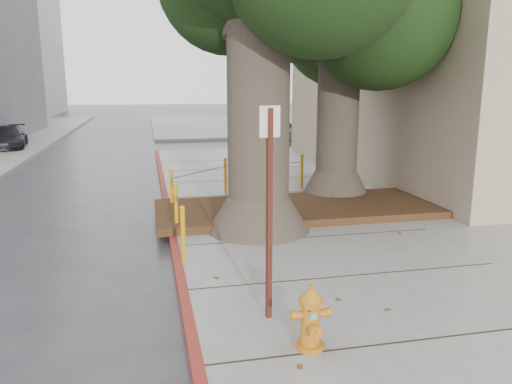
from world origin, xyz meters
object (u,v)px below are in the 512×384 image
signpost (269,202)px  car_dark (7,138)px  fire_hydrant (311,318)px  car_red (410,128)px  car_silver (284,131)px

signpost → car_dark: bearing=99.3°
car_dark → fire_hydrant: bearing=-76.3°
car_red → car_silver: bearing=95.9°
car_silver → car_dark: car_silver is taller
fire_hydrant → signpost: signpost is taller
car_silver → signpost: bearing=159.3°
signpost → car_dark: 20.77m
car_silver → fire_hydrant: bearing=160.6°
car_silver → car_red: (7.43, 0.58, -0.02)m
signpost → car_red: bearing=44.3°
car_silver → car_red: car_silver is taller
car_silver → car_red: bearing=-90.2°
car_dark → signpost: bearing=-76.1°
signpost → car_dark: (-7.68, 19.27, -1.08)m
signpost → car_red: signpost is taller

